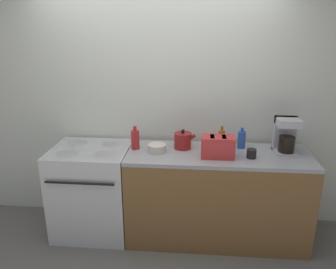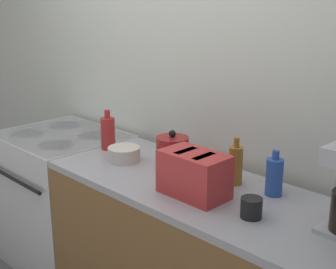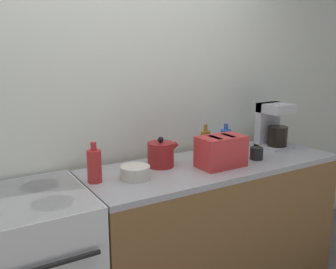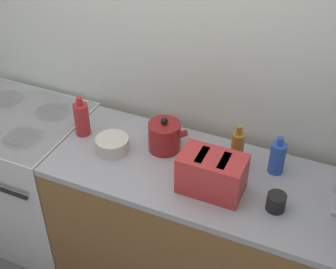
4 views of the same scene
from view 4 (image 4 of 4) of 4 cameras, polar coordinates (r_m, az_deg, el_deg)
wall_back at (r=2.63m, az=-3.35°, el=9.95°), size 8.00×0.05×2.60m
stove at (r=3.15m, az=-16.73°, el=-4.77°), size 0.77×0.71×0.93m
counter_block at (r=2.67m, az=5.72°, el=-12.75°), size 1.77×0.65×0.93m
kettle at (r=2.45m, az=-0.40°, el=-0.20°), size 0.22×0.17×0.20m
toaster at (r=2.20m, az=5.37°, el=-4.78°), size 0.31×0.18×0.20m
bottle_red at (r=2.60m, az=-10.48°, el=1.90°), size 0.08×0.08×0.23m
bottle_blue at (r=2.37m, az=13.18°, el=-2.73°), size 0.08×0.08×0.21m
bottle_amber at (r=2.37m, az=8.42°, el=-1.65°), size 0.07×0.07×0.23m
cup_black at (r=2.20m, az=13.04°, el=-8.03°), size 0.09×0.09×0.08m
bowl at (r=2.48m, az=-6.81°, el=-1.21°), size 0.18×0.18×0.08m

